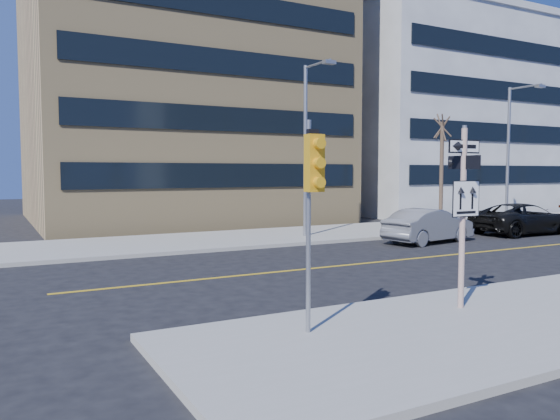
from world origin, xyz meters
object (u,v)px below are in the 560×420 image
parked_car_b (429,226)px  street_tree_west (442,130)px  traffic_signal (313,181)px  sign_pole (463,206)px  streetlight_a (308,138)px  parked_car_c (524,219)px  streetlight_b (512,145)px

parked_car_b → street_tree_west: size_ratio=0.74×
traffic_signal → street_tree_west: street_tree_west is taller
parked_car_b → sign_pole: bearing=130.4°
traffic_signal → streetlight_a: 15.72m
traffic_signal → parked_car_c: traffic_signal is taller
sign_pole → traffic_signal: bearing=-177.9°
sign_pole → parked_car_b: sign_pole is taller
traffic_signal → streetlight_a: bearing=59.2°
traffic_signal → parked_car_c: size_ratio=0.70×
traffic_signal → parked_car_c: (18.90, 10.07, -2.24)m
parked_car_b → streetlight_b: 11.20m
traffic_signal → streetlight_b: size_ratio=0.50×
sign_pole → streetlight_b: (18.00, 13.27, 2.32)m
streetlight_a → streetlight_b: 14.00m
parked_car_b → streetlight_b: bearing=-79.2°
parked_car_b → parked_car_c: 6.73m
parked_car_b → streetlight_b: streetlight_b is taller
sign_pole → parked_car_c: bearing=33.7°
parked_car_c → traffic_signal: bearing=120.2°
parked_car_c → streetlight_a: streetlight_a is taller
streetlight_a → streetlight_b: bearing=0.0°
traffic_signal → streetlight_b: bearing=31.4°
traffic_signal → street_tree_west: (17.00, 13.96, 2.50)m
sign_pole → parked_car_b: bearing=49.7°
parked_car_b → traffic_signal: bearing=119.5°
traffic_signal → streetlight_b: streetlight_b is taller
sign_pole → street_tree_west: size_ratio=0.64×
parked_car_c → street_tree_west: (-1.90, 3.89, 4.73)m
parked_car_c → streetlight_b: bearing=-40.7°
sign_pole → streetlight_b: 22.48m
parked_car_b → streetlight_a: 6.81m
traffic_signal → parked_car_b: 15.80m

